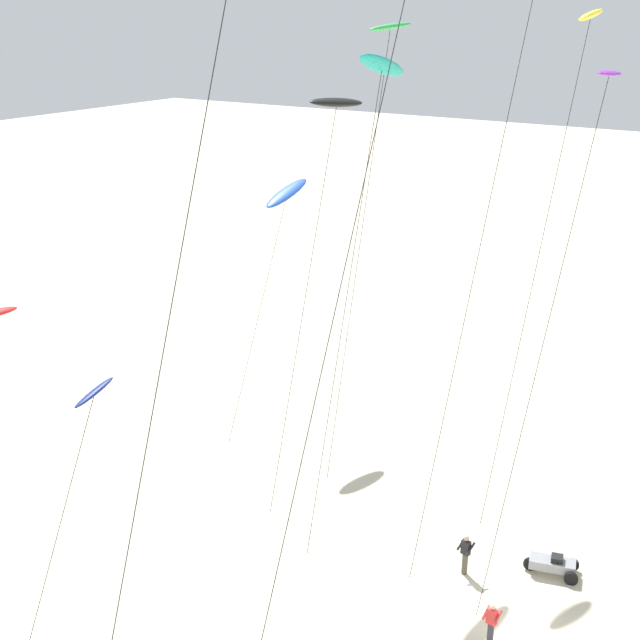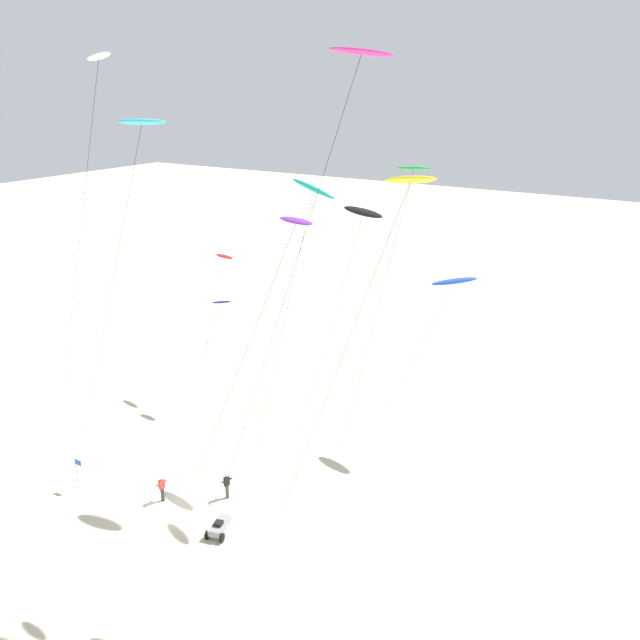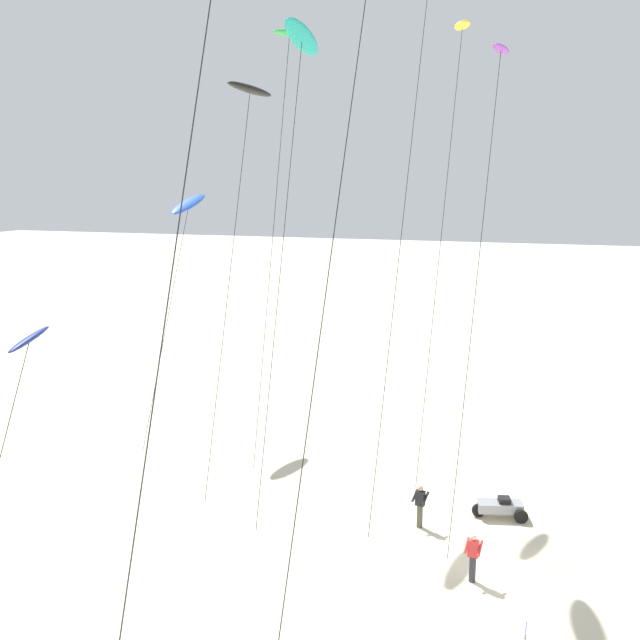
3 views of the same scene
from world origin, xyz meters
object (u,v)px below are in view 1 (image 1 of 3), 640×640
at_px(kite_blue, 287,194).
at_px(kite_green, 389,34).
at_px(kite_navy, 93,397).
at_px(beach_buggy, 554,564).
at_px(kite_flyer_middle, 465,554).
at_px(kite_purple, 606,87).
at_px(kite_yellow, 590,21).
at_px(kite_teal, 382,69).
at_px(kite_flyer_nearest, 491,623).
at_px(kite_black, 336,105).

relative_size(kite_blue, kite_green, 0.62).
height_order(kite_navy, beach_buggy, kite_navy).
distance_m(kite_flyer_middle, beach_buggy, 3.39).
bearing_deg(beach_buggy, kite_flyer_middle, 121.92).
relative_size(kite_blue, kite_flyer_middle, 7.33).
bearing_deg(kite_green, kite_purple, -99.01).
bearing_deg(kite_navy, kite_blue, 12.53).
bearing_deg(kite_yellow, kite_teal, 148.00).
xyz_separation_m(kite_flyer_nearest, beach_buggy, (4.91, -0.57, -0.46)).
distance_m(kite_yellow, kite_blue, 15.79).
relative_size(kite_blue, kite_flyer_nearest, 7.33).
height_order(kite_purple, kite_flyer_nearest, kite_purple).
bearing_deg(kite_teal, kite_flyer_middle, -116.12).
relative_size(kite_blue, kite_teal, 0.65).
xyz_separation_m(kite_blue, beach_buggy, (-6.64, -16.64, -11.13)).
distance_m(kite_purple, kite_flyer_middle, 17.88).
xyz_separation_m(kite_blue, kite_purple, (-2.20, -15.47, 6.01)).
distance_m(kite_navy, beach_buggy, 18.15).
bearing_deg(kite_blue, beach_buggy, -111.74).
bearing_deg(kite_teal, kite_blue, 55.35).
xyz_separation_m(kite_teal, kite_flyer_middle, (-2.73, -5.57, -17.22)).
bearing_deg(kite_blue, kite_flyer_middle, -121.38).
relative_size(kite_yellow, kite_blue, 1.66).
distance_m(kite_purple, beach_buggy, 17.75).
height_order(kite_green, kite_flyer_nearest, kite_green).
distance_m(kite_blue, kite_green, 9.61).
height_order(kite_navy, kite_flyer_nearest, kite_navy).
bearing_deg(kite_flyer_middle, kite_navy, 129.68).
bearing_deg(kite_yellow, kite_purple, -155.20).
height_order(kite_black, kite_teal, kite_teal).
bearing_deg(kite_navy, kite_teal, -22.10).
xyz_separation_m(kite_green, kite_flyer_middle, (-7.73, -7.95, -18.27)).
height_order(kite_teal, kite_flyer_nearest, kite_teal).
bearing_deg(kite_black, kite_teal, -119.26).
xyz_separation_m(kite_purple, kite_flyer_middle, (-6.21, 1.67, -16.68)).
distance_m(kite_green, kite_flyer_middle, 21.37).
bearing_deg(kite_blue, kite_black, -127.36).
distance_m(kite_blue, kite_purple, 16.74).
height_order(kite_navy, kite_purple, kite_purple).
bearing_deg(kite_teal, kite_black, 60.74).
bearing_deg(kite_purple, kite_flyer_nearest, -176.26).
bearing_deg(kite_flyer_nearest, kite_navy, 112.90).
bearing_deg(kite_flyer_middle, kite_purple, -15.10).
xyz_separation_m(kite_black, kite_flyer_nearest, (-7.51, -10.78, -15.62)).
relative_size(kite_navy, kite_flyer_nearest, 5.19).
bearing_deg(kite_navy, kite_yellow, -26.51).
distance_m(kite_purple, kite_flyer_nearest, 19.13).
height_order(kite_blue, kite_purple, kite_purple).
relative_size(kite_purple, kite_flyer_nearest, 10.91).
bearing_deg(kite_teal, beach_buggy, -96.46).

